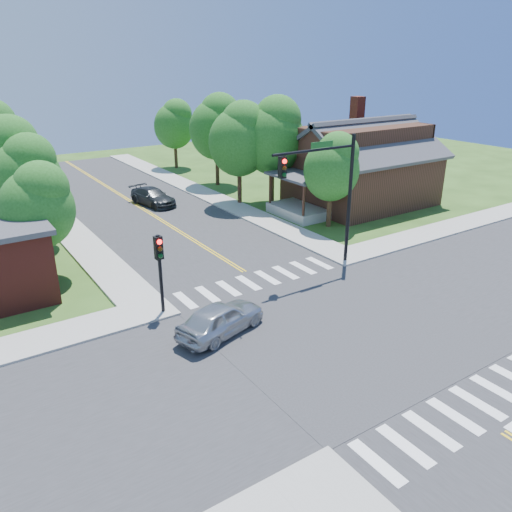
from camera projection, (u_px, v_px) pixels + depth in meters
ground at (339, 331)px, 21.31m from camera, size 100.00×100.00×0.00m
road_ns at (339, 331)px, 21.31m from camera, size 10.00×90.00×0.04m
road_ew at (339, 331)px, 21.31m from camera, size 90.00×10.00×0.04m
intersection_patch at (339, 331)px, 21.31m from camera, size 10.20×10.20×0.06m
sidewalk_ne at (351, 197)px, 41.66m from camera, size 40.00×40.00×0.14m
crosswalk_north at (258, 280)px, 26.09m from camera, size 8.85×2.00×0.01m
crosswalk_south at (466, 409)px, 16.50m from camera, size 8.85×2.00×0.01m
centerline at (339, 330)px, 21.30m from camera, size 0.30×90.00×0.01m
signal_mast_ne at (327, 183)px, 25.86m from camera, size 5.30×0.42×7.20m
signal_pole_nw at (160, 260)px, 21.76m from camera, size 0.34×0.42×3.80m
house_ne at (361, 162)px, 38.87m from camera, size 13.05×8.80×7.11m
tree_e_a at (333, 166)px, 33.03m from camera, size 3.80×3.61×6.46m
tree_e_b at (274, 134)px, 38.00m from camera, size 4.93×4.68×8.38m
tree_e_c at (217, 125)px, 43.92m from camera, size 4.80×4.56×8.15m
tree_e_d at (175, 123)px, 51.31m from camera, size 4.16×3.95×7.07m
tree_w_a at (38, 204)px, 24.87m from camera, size 3.68×3.49×6.25m
tree_w_b at (9, 159)px, 30.36m from camera, size 4.59×4.36×7.81m
tree_house at (240, 137)px, 37.88m from camera, size 4.71×4.47×8.01m
tree_bldg at (28, 174)px, 29.28m from camera, size 4.07×3.87×6.93m
car_silver at (221, 319)px, 20.84m from camera, size 3.84×5.00×1.40m
car_dgrey at (153, 197)px, 39.26m from camera, size 3.53×5.21×1.31m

